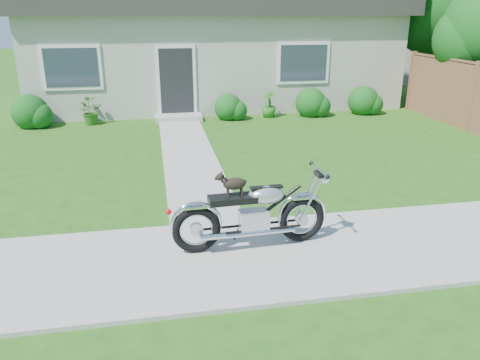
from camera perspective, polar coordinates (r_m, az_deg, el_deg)
name	(u,v)px	position (r m, az deg, el deg)	size (l,w,h in m)	color
ground	(324,250)	(6.73, 10.25, -8.34)	(80.00, 80.00, 0.00)	#235114
sidewalk	(324,248)	(6.72, 10.26, -8.19)	(24.00, 2.20, 0.04)	#9E9B93
walkway	(188,153)	(11.00, -6.30, 3.25)	(1.20, 8.00, 0.03)	#9E9B93
house	(212,40)	(17.68, -3.44, 16.71)	(12.60, 7.03, 4.50)	beige
fence	(474,97)	(14.30, 26.60, 8.98)	(0.12, 6.62, 1.90)	brown
tree_far	(451,11)	(18.46, 24.36, 18.30)	(3.20, 3.20, 4.91)	#3D2B1C
shrub_row	(231,106)	(14.47, -1.15, 9.03)	(11.11, 1.02, 1.02)	#154F17
potted_plant_left	(89,112)	(14.45, -17.93, 7.94)	(0.68, 0.59, 0.76)	#296019
potted_plant_right	(269,104)	(14.76, 3.53, 9.21)	(0.46, 0.46, 0.82)	#26701E
motorcycle_with_dog	(254,213)	(6.43, 1.69, -4.08)	(2.22, 0.60, 1.12)	black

